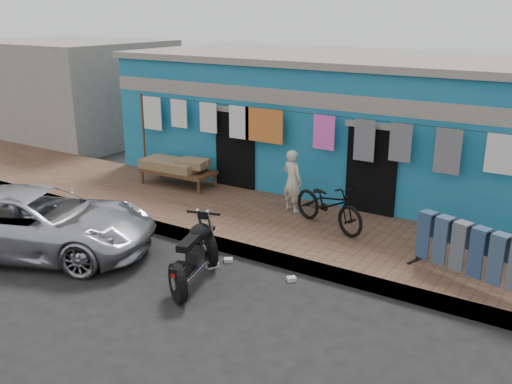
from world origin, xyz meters
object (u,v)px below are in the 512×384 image
motorcycle (194,252)px  charpoy (178,172)px  seated_person (292,181)px  bicycle (329,199)px  jeans_rack (470,252)px  car (37,221)px

motorcycle → charpoy: size_ratio=0.91×
seated_person → charpoy: (-3.31, 0.13, -0.35)m
bicycle → jeans_rack: size_ratio=0.90×
seated_person → jeans_rack: bearing=175.8°
car → charpoy: size_ratio=2.26×
motorcycle → jeans_rack: (3.96, 2.08, 0.18)m
bicycle → jeans_rack: (2.92, -0.90, -0.11)m
motorcycle → charpoy: bearing=116.6°
car → seated_person: (3.20, 4.06, 0.29)m
car → motorcycle: (3.27, 0.61, -0.08)m
seated_person → bicycle: size_ratio=0.73×
seated_person → bicycle: (1.11, -0.47, -0.08)m
car → jeans_rack: (7.23, 2.69, 0.10)m
car → charpoy: (-0.11, 4.19, -0.06)m
charpoy → jeans_rack: (7.34, -1.51, 0.16)m
seated_person → car: bearing=66.4°
motorcycle → charpoy: 4.93m
seated_person → motorcycle: 3.47m
bicycle → charpoy: bearing=103.4°
bicycle → jeans_rack: 3.06m
motorcycle → jeans_rack: jeans_rack is taller
bicycle → car: bearing=151.0°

